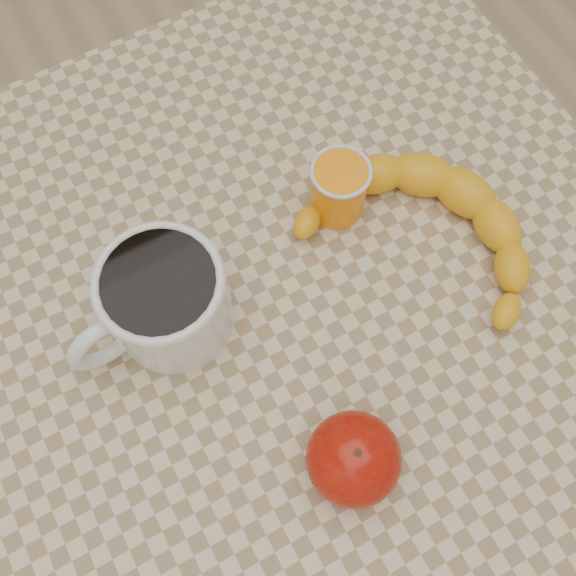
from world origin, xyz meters
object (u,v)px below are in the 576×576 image
table (288,321)px  banana (428,231)px  coffee_mug (163,300)px  apple (354,459)px  orange_juice_glass (339,189)px

table → banana: banana is taller
table → coffee_mug: 0.19m
table → apple: 0.22m
orange_juice_glass → coffee_mug: bearing=-171.3°
apple → table: bearing=79.9°
orange_juice_glass → banana: size_ratio=0.21×
coffee_mug → table: bearing=-16.1°
table → apple: apple is taller
table → banana: (0.16, -0.02, 0.11)m
table → banana: bearing=-5.8°
coffee_mug → banana: size_ratio=0.49×
orange_juice_glass → apple: (-0.13, -0.24, 0.00)m
apple → coffee_mug: bearing=111.9°
orange_juice_glass → apple: 0.28m
table → coffee_mug: bearing=163.9°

